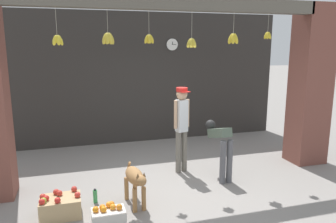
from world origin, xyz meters
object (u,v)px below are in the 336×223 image
at_px(fruit_crate_apples, 60,206).
at_px(shopkeeper, 182,123).
at_px(wall_clock, 172,44).
at_px(dog, 135,179).
at_px(water_bottle, 95,196).
at_px(fruit_crate_oranges, 109,217).
at_px(worker_stooping, 221,143).

bearing_deg(fruit_crate_apples, shopkeeper, 26.87).
height_order(fruit_crate_apples, wall_clock, wall_clock).
relative_size(dog, water_bottle, 3.70).
relative_size(fruit_crate_apples, water_bottle, 2.49).
distance_m(shopkeeper, fruit_crate_oranges, 2.46).
distance_m(dog, fruit_crate_apples, 1.17).
height_order(fruit_crate_oranges, water_bottle, fruit_crate_oranges).
distance_m(shopkeeper, wall_clock, 2.81).
bearing_deg(water_bottle, wall_clock, 54.53).
bearing_deg(shopkeeper, water_bottle, 11.98).
bearing_deg(water_bottle, fruit_crate_oranges, -79.87).
distance_m(shopkeeper, worker_stooping, 0.86).
xyz_separation_m(fruit_crate_apples, wall_clock, (2.80, 3.48, 2.36)).
bearing_deg(water_bottle, dog, -24.79).
height_order(dog, water_bottle, dog).
xyz_separation_m(shopkeeper, water_bottle, (-1.76, -0.87, -0.91)).
bearing_deg(wall_clock, dog, -115.60).
bearing_deg(fruit_crate_oranges, water_bottle, 100.13).
xyz_separation_m(fruit_crate_apples, water_bottle, (0.53, 0.29, -0.05)).
height_order(worker_stooping, fruit_crate_oranges, worker_stooping).
relative_size(fruit_crate_apples, wall_clock, 1.85).
distance_m(worker_stooping, water_bottle, 2.46).
relative_size(shopkeeper, fruit_crate_oranges, 3.65).
bearing_deg(dog, wall_clock, 147.68).
bearing_deg(shopkeeper, fruit_crate_apples, 12.56).
bearing_deg(dog, fruit_crate_apples, -96.32).
xyz_separation_m(worker_stooping, wall_clock, (-0.09, 2.84, 1.82)).
xyz_separation_m(shopkeeper, worker_stooping, (0.60, -0.52, -0.31)).
relative_size(water_bottle, wall_clock, 0.74).
relative_size(shopkeeper, fruit_crate_apples, 2.90).
height_order(fruit_crate_oranges, wall_clock, wall_clock).
xyz_separation_m(shopkeeper, wall_clock, (0.51, 2.32, 1.50)).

